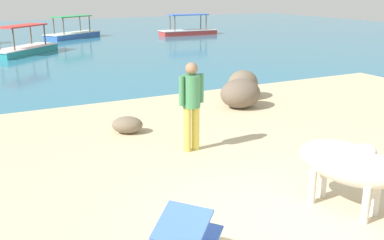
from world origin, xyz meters
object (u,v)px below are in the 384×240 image
Objects in this scene: person_standing at (192,100)px; boat_blue at (73,33)px; cow at (350,165)px; boat_teal at (24,48)px; deck_chair_near at (189,233)px; boat_red at (188,31)px.

boat_blue is (2.45, 20.34, -0.70)m from person_standing.
cow is 17.69m from boat_teal.
person_standing reaches higher than deck_chair_near.
cow is 1.09× the size of person_standing.
boat_red is at bearing -22.94° from boat_teal.
boat_red reaches higher than cow.
person_standing is (1.63, 3.12, 0.56)m from deck_chair_near.
deck_chair_near is 0.27× the size of boat_teal.
boat_teal is (-1.04, 14.60, -0.70)m from person_standing.
boat_blue is (-6.95, 1.53, 0.00)m from boat_red.
boat_blue is at bearing -10.37° from boat_red.
person_standing reaches higher than cow.
boat_red is (11.03, 21.94, -0.13)m from deck_chair_near.
person_standing is 0.44× the size of boat_red.
deck_chair_near is at bearing 145.74° from person_standing.
boat_blue is 1.08× the size of boat_teal.
boat_teal reaches higher than cow.
boat_red reaches higher than deck_chair_near.
person_standing is 0.47× the size of boat_teal.
boat_red is at bearing 24.83° from deck_chair_near.
boat_red is at bearing 141.72° from cow.
boat_teal is (-10.44, -4.22, 0.00)m from boat_red.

